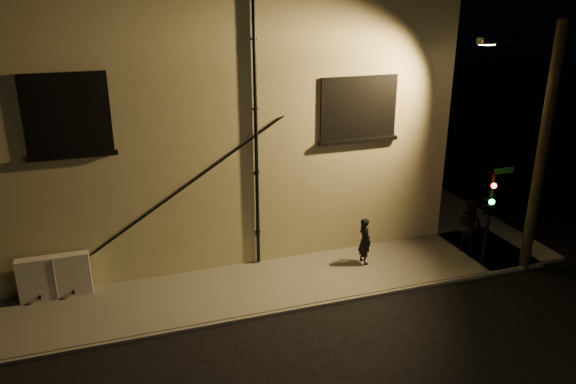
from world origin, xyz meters
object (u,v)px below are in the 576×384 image
object	(u,v)px
pedestrian_a	(365,241)
pedestrian_b	(469,225)
utility_cabinet	(55,277)
streetlamp_pole	(540,146)
traffic_signal	(487,204)

from	to	relation	value
pedestrian_a	pedestrian_b	size ratio (longest dim) A/B	0.84
utility_cabinet	pedestrian_a	bearing A→B (deg)	-5.36
pedestrian_b	streetlamp_pole	bearing A→B (deg)	-157.05
utility_cabinet	traffic_signal	size ratio (longest dim) A/B	0.60
pedestrian_a	utility_cabinet	bearing A→B (deg)	79.37
pedestrian_b	streetlamp_pole	world-z (taller)	streetlamp_pole
streetlamp_pole	utility_cabinet	bearing A→B (deg)	169.52
pedestrian_a	traffic_signal	world-z (taller)	traffic_signal
pedestrian_b	traffic_signal	bearing A→B (deg)	150.21
pedestrian_a	pedestrian_b	world-z (taller)	pedestrian_b
utility_cabinet	traffic_signal	world-z (taller)	traffic_signal
streetlamp_pole	pedestrian_b	bearing A→B (deg)	126.11
utility_cabinet	pedestrian_a	size ratio (longest dim) A/B	1.26
streetlamp_pole	pedestrian_a	bearing A→B (deg)	160.03
utility_cabinet	streetlamp_pole	bearing A→B (deg)	-10.48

